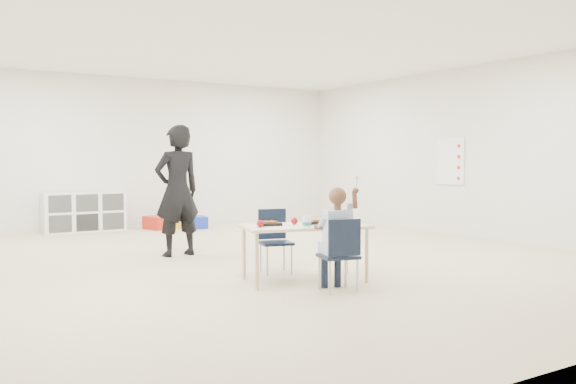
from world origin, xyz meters
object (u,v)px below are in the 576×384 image
table (305,253)px  chair_near (338,255)px  child (338,233)px  adult (177,191)px  cubby_shelf (84,212)px

table → chair_near: (0.01, -0.56, 0.06)m
chair_near → child: 0.20m
child → chair_near: bearing=0.0°
chair_near → table: bearing=105.5°
child → adult: (-0.49, 2.87, 0.30)m
chair_near → cubby_shelf: 6.36m
adult → child: bearing=94.0°
table → chair_near: chair_near is taller
cubby_shelf → adult: 3.48m
table → cubby_shelf: (-0.85, 5.73, 0.05)m
table → adult: bearing=115.9°
cubby_shelf → adult: (0.37, -3.43, 0.51)m
cubby_shelf → adult: bearing=-83.8°
cubby_shelf → adult: adult is taller
adult → cubby_shelf: bearing=-89.5°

